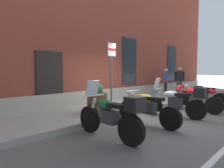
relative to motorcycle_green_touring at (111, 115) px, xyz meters
name	(u,v)px	position (x,y,z in m)	size (l,w,h in m)	color
ground_plane	(145,113)	(2.99, 1.13, -0.56)	(140.00, 140.00, 0.00)	#565451
sidewalk	(118,106)	(2.99, 2.46, -0.48)	(29.91, 2.67, 0.16)	gray
brick_pub_facade	(58,25)	(2.99, 6.99, 3.57)	(23.91, 6.48, 8.26)	brown
motorcycle_green_touring	(111,115)	(0.00, 0.00, 0.00)	(0.62, 2.07, 1.34)	black
motorcycle_yellow_naked	(147,108)	(1.62, 0.13, -0.07)	(0.62, 2.16, 0.97)	black
motorcycle_silver_touring	(177,101)	(3.08, -0.11, 0.00)	(0.80, 2.05, 1.33)	black
motorcycle_red_sport	(193,97)	(4.48, -0.06, 0.01)	(0.62, 2.08, 1.05)	black
motorcycle_black_naked	(201,96)	(5.76, 0.08, -0.07)	(0.62, 2.13, 0.99)	black
pedestrian_blue_top	(166,80)	(7.59, 2.81, 0.47)	(0.64, 0.34, 1.56)	black
pedestrian_dark_jacket	(179,79)	(8.45, 2.36, 0.52)	(0.38, 0.52, 1.65)	#38332D
parking_sign	(111,67)	(1.69, 1.61, 1.14)	(0.36, 0.07, 2.38)	#4C4C51
barrel_planter	(97,101)	(1.25, 1.84, 0.02)	(0.71, 0.71, 1.01)	brown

